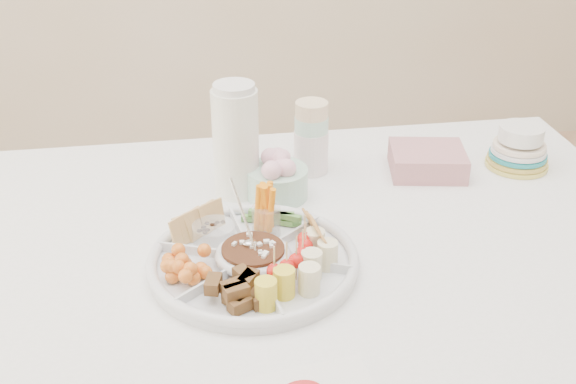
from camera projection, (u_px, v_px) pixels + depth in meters
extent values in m
cube|color=white|center=(294.00, 384.00, 1.60)|extent=(1.52, 1.02, 0.76)
cylinder|color=white|center=(253.00, 258.00, 1.31)|extent=(0.49, 0.49, 0.04)
cylinder|color=black|center=(253.00, 255.00, 1.31)|extent=(0.15, 0.15, 0.04)
cylinder|color=silver|center=(311.00, 128.00, 1.62)|extent=(0.10, 0.10, 0.22)
cylinder|color=white|center=(236.00, 139.00, 1.52)|extent=(0.12, 0.12, 0.25)
cylinder|color=#AFD4BE|center=(277.00, 176.00, 1.54)|extent=(0.16, 0.16, 0.10)
cube|color=#BB7A80|center=(427.00, 161.00, 1.66)|extent=(0.19, 0.17, 0.06)
cylinder|color=#DCCE52|center=(519.00, 148.00, 1.67)|extent=(0.17, 0.17, 0.09)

